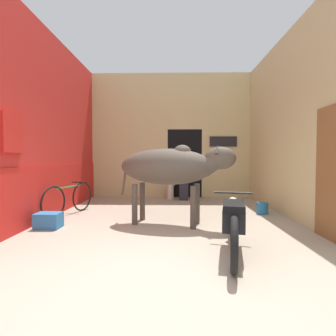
{
  "coord_description": "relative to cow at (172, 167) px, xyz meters",
  "views": [
    {
      "loc": [
        0.1,
        -3.0,
        1.29
      ],
      "look_at": [
        -0.02,
        2.48,
        1.07
      ],
      "focal_mm": 28.0,
      "sensor_mm": 36.0,
      "label": 1
    }
  ],
  "objects": [
    {
      "name": "wall_right_with_door",
      "position": [
        2.58,
        0.7,
        0.87
      ],
      "size": [
        0.22,
        5.51,
        4.02
      ],
      "color": "#D1BC84",
      "rests_on": "ground_plane"
    },
    {
      "name": "crate",
      "position": [
        -2.25,
        -0.32,
        -0.97
      ],
      "size": [
        0.44,
        0.32,
        0.28
      ],
      "color": "teal",
      "rests_on": "ground_plane"
    },
    {
      "name": "cow",
      "position": [
        0.0,
        0.0,
        0.0
      ],
      "size": [
        2.3,
        1.18,
        1.53
      ],
      "color": "#4C4238",
      "rests_on": "ground_plane"
    },
    {
      "name": "bucket",
      "position": [
        2.07,
        0.97,
        -0.98
      ],
      "size": [
        0.26,
        0.26,
        0.26
      ],
      "color": "#23669E",
      "rests_on": "ground_plane"
    },
    {
      "name": "ground_plane",
      "position": [
        -0.06,
        -2.01,
        -1.11
      ],
      "size": [
        30.0,
        30.0,
        0.0
      ],
      "primitive_type": "plane",
      "color": "tan"
    },
    {
      "name": "bicycle",
      "position": [
        -2.32,
        0.79,
        -0.75
      ],
      "size": [
        0.59,
        1.6,
        0.72
      ],
      "color": "black",
      "rests_on": "ground_plane"
    },
    {
      "name": "motorcycle_near",
      "position": [
        0.85,
        -1.47,
        -0.68
      ],
      "size": [
        0.65,
        1.98,
        0.76
      ],
      "color": "black",
      "rests_on": "ground_plane"
    },
    {
      "name": "wall_left_shopfront",
      "position": [
        -2.7,
        0.74,
        0.83
      ],
      "size": [
        0.25,
        5.51,
        4.02
      ],
      "color": "red",
      "rests_on": "ground_plane"
    },
    {
      "name": "shopkeeper_seated",
      "position": [
        0.35,
        2.99,
        -0.45
      ],
      "size": [
        0.39,
        0.33,
        1.24
      ],
      "color": "#282833",
      "rests_on": "ground_plane"
    },
    {
      "name": "plastic_stool",
      "position": [
        -0.06,
        3.07,
        -0.86
      ],
      "size": [
        0.29,
        0.29,
        0.47
      ],
      "color": "beige",
      "rests_on": "ground_plane"
    },
    {
      "name": "wall_back_with_doorway",
      "position": [
        0.09,
        3.74,
        0.61
      ],
      "size": [
        5.11,
        0.93,
        4.02
      ],
      "color": "#D1BC84",
      "rests_on": "ground_plane"
    }
  ]
}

